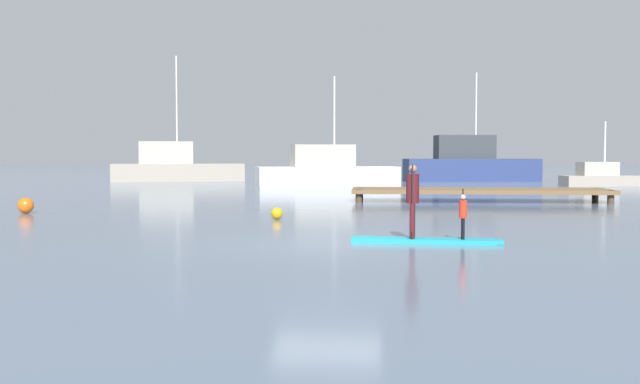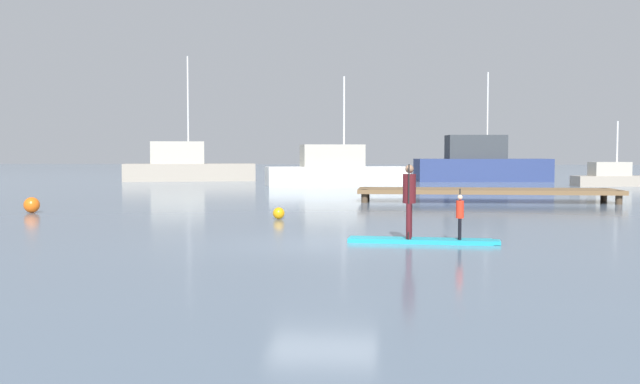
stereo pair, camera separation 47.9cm
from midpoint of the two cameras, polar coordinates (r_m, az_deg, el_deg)
name	(u,v)px [view 2 (the right image)]	position (r m, az deg, el deg)	size (l,w,h in m)	color
ground_plane	(323,244)	(16.57, 1.08, -4.14)	(240.00, 240.00, 0.00)	slate
paddleboard_near	(423,241)	(17.00, 8.95, -3.83)	(3.52, 0.86, 0.10)	#1E9EB2
paddler_adult	(409,196)	(16.91, 7.89, -0.32)	(0.32, 0.53, 1.73)	#4C1419
paddler_child_solo	(460,214)	(16.95, 11.81, -1.75)	(0.19, 0.37, 1.16)	black
fishing_boat_white_large	(336,170)	(46.85, 1.53, 1.75)	(9.53, 5.07, 7.07)	silver
fishing_boat_green_midground	(481,165)	(55.00, 12.84, 2.13)	(10.14, 4.32, 8.09)	navy
motor_boat_small_navy	(187,167)	(55.07, -10.26, 1.96)	(10.03, 4.98, 9.34)	#9E9384
trawler_grey_distant	(612,177)	(49.39, 22.36, 1.13)	(5.24, 2.47, 4.13)	#9E9384
floating_dock	(486,191)	(31.85, 13.44, 0.07)	(10.99, 2.74, 0.56)	brown
mooring_buoy_near	(279,213)	(22.84, -2.69, -1.69)	(0.37, 0.37, 0.37)	orange
mooring_buoy_mid	(32,205)	(27.09, -21.39, -0.96)	(0.55, 0.55, 0.55)	orange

